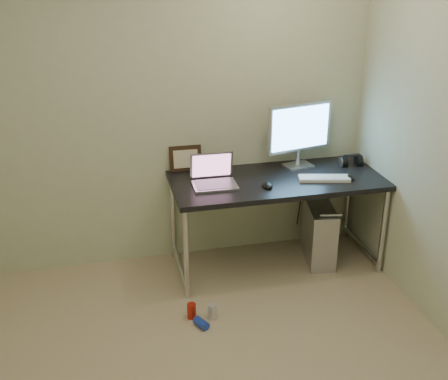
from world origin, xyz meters
TOP-DOWN VIEW (x-y plane):
  - wall_back at (0.00, 1.75)m, footprint 3.50×0.02m
  - desk at (0.94, 1.40)m, footprint 1.61×0.71m
  - tower_computer at (1.32, 1.39)m, footprint 0.28×0.48m
  - cable_a at (1.27, 1.70)m, footprint 0.01×0.16m
  - cable_b at (1.36, 1.68)m, footprint 0.02×0.11m
  - can_red at (0.16, 0.83)m, footprint 0.08×0.08m
  - can_white at (0.30, 0.80)m, footprint 0.07×0.07m
  - can_blue at (0.21, 0.72)m, footprint 0.10×0.12m
  - laptop at (0.45, 1.40)m, footprint 0.33×0.27m
  - monitor at (1.19, 1.60)m, footprint 0.55×0.20m
  - keyboard at (1.28, 1.29)m, footprint 0.40×0.21m
  - mouse_right at (1.48, 1.26)m, footprint 0.08×0.12m
  - mouse_left at (0.82, 1.26)m, footprint 0.08×0.13m
  - headphones at (1.61, 1.53)m, footprint 0.18×0.11m
  - picture_frame at (0.29, 1.72)m, footprint 0.25×0.08m
  - webcam at (0.58, 1.67)m, footprint 0.05×0.04m

SIDE VIEW (x-z plane):
  - can_blue at x=0.21m, z-range 0.00..0.06m
  - can_white at x=0.30m, z-range 0.00..0.11m
  - can_red at x=0.16m, z-range 0.00..0.11m
  - tower_computer at x=1.32m, z-range -0.01..0.49m
  - cable_b at x=1.36m, z-range 0.02..0.74m
  - cable_a at x=1.27m, z-range 0.06..0.74m
  - desk at x=0.94m, z-range 0.30..1.05m
  - keyboard at x=1.28m, z-range 0.75..0.77m
  - mouse_right at x=1.48m, z-range 0.75..0.79m
  - mouse_left at x=0.82m, z-range 0.75..0.79m
  - headphones at x=1.61m, z-range 0.72..0.84m
  - laptop at x=0.45m, z-range 0.69..0.91m
  - webcam at x=0.58m, z-range 0.78..0.91m
  - picture_frame at x=0.29m, z-range 0.75..0.95m
  - monitor at x=1.19m, z-range 0.79..1.31m
  - wall_back at x=0.00m, z-range 0.00..2.50m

